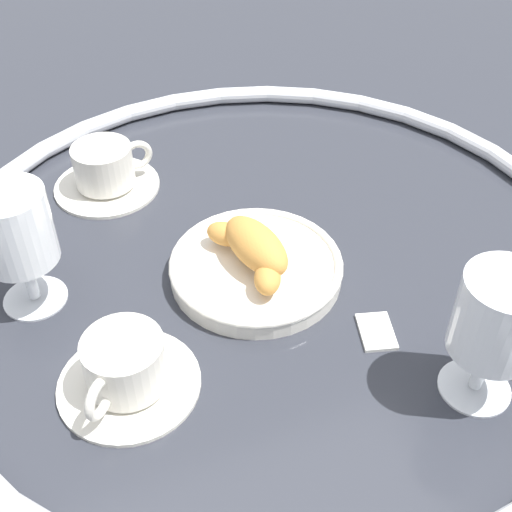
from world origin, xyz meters
TOP-DOWN VIEW (x-y plane):
  - ground_plane at (0.00, 0.00)m, footprint 2.20×2.20m
  - table_chrome_rim at (0.00, 0.00)m, footprint 0.77×0.77m
  - pastry_plate at (-0.02, 0.02)m, footprint 0.19×0.19m
  - croissant_large at (-0.02, 0.03)m, footprint 0.13×0.08m
  - coffee_cup_near at (-0.12, 0.19)m, footprint 0.14×0.14m
  - coffee_cup_far at (0.21, 0.14)m, footprint 0.14×0.14m
  - juice_glass_left at (-0.24, -0.11)m, footprint 0.08×0.08m
  - juice_glass_right at (0.03, 0.26)m, footprint 0.08×0.08m
  - sugar_packet at (-0.15, -0.06)m, footprint 0.06×0.05m

SIDE VIEW (x-z plane):
  - ground_plane at x=0.00m, z-range 0.00..0.00m
  - sugar_packet at x=-0.15m, z-range 0.00..0.01m
  - table_chrome_rim at x=0.00m, z-range 0.00..0.02m
  - pastry_plate at x=-0.02m, z-range 0.00..0.03m
  - coffee_cup_near at x=-0.12m, z-range 0.00..0.06m
  - coffee_cup_far at x=0.21m, z-range 0.00..0.06m
  - croissant_large at x=-0.02m, z-range 0.02..0.06m
  - juice_glass_right at x=0.03m, z-range 0.02..0.16m
  - juice_glass_left at x=-0.24m, z-range 0.02..0.16m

